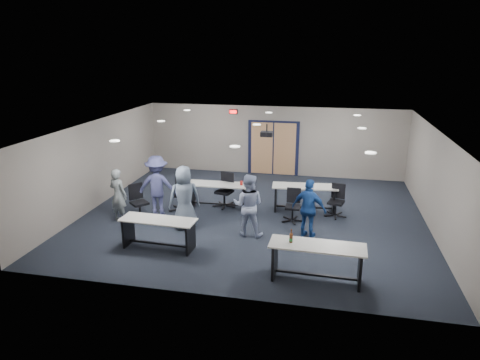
% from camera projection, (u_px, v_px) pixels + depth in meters
% --- Properties ---
extents(floor, '(10.00, 10.00, 0.00)m').
position_uv_depth(floor, '(253.00, 215.00, 12.92)').
color(floor, black).
rests_on(floor, ground).
extents(back_wall, '(10.00, 0.04, 2.70)m').
position_uv_depth(back_wall, '(274.00, 141.00, 16.73)').
color(back_wall, gray).
rests_on(back_wall, floor).
extents(front_wall, '(10.00, 0.04, 2.70)m').
position_uv_depth(front_wall, '(213.00, 235.00, 8.31)').
color(front_wall, gray).
rests_on(front_wall, floor).
extents(left_wall, '(0.04, 9.00, 2.70)m').
position_uv_depth(left_wall, '(98.00, 163.00, 13.50)').
color(left_wall, gray).
rests_on(left_wall, floor).
extents(right_wall, '(0.04, 9.00, 2.70)m').
position_uv_depth(right_wall, '(435.00, 183.00, 11.54)').
color(right_wall, gray).
rests_on(right_wall, floor).
extents(ceiling, '(10.00, 9.00, 0.04)m').
position_uv_depth(ceiling, '(254.00, 126.00, 12.12)').
color(ceiling, silver).
rests_on(ceiling, back_wall).
extents(double_door, '(2.00, 0.07, 2.20)m').
position_uv_depth(double_door, '(273.00, 149.00, 16.78)').
color(double_door, black).
rests_on(double_door, back_wall).
extents(exit_sign, '(0.32, 0.07, 0.18)m').
position_uv_depth(exit_sign, '(233.00, 112.00, 16.67)').
color(exit_sign, black).
rests_on(exit_sign, back_wall).
extents(ceiling_projector, '(0.35, 0.32, 0.37)m').
position_uv_depth(ceiling_projector, '(267.00, 134.00, 12.62)').
color(ceiling_projector, black).
rests_on(ceiling_projector, ceiling).
extents(ceiling_can_lights, '(6.24, 5.74, 0.02)m').
position_uv_depth(ceiling_can_lights, '(255.00, 126.00, 12.37)').
color(ceiling_can_lights, silver).
rests_on(ceiling_can_lights, ceiling).
extents(table_front_left, '(1.92, 0.71, 0.77)m').
position_uv_depth(table_front_left, '(159.00, 228.00, 10.66)').
color(table_front_left, '#B8B5AE').
rests_on(table_front_left, floor).
extents(table_front_right, '(2.06, 0.74, 1.13)m').
position_uv_depth(table_front_right, '(316.00, 256.00, 9.15)').
color(table_front_right, '#B8B5AE').
rests_on(table_front_right, floor).
extents(table_back_left, '(1.92, 0.70, 0.90)m').
position_uv_depth(table_back_left, '(218.00, 191.00, 13.41)').
color(table_back_left, '#B8B5AE').
rests_on(table_back_left, floor).
extents(table_back_right, '(2.03, 0.82, 0.80)m').
position_uv_depth(table_back_right, '(305.00, 194.00, 13.12)').
color(table_back_right, '#B8B5AE').
rests_on(table_back_right, floor).
extents(chair_back_a, '(0.74, 0.74, 1.15)m').
position_uv_depth(chair_back_a, '(181.00, 193.00, 13.13)').
color(chair_back_a, black).
rests_on(chair_back_a, floor).
extents(chair_back_b, '(0.83, 0.83, 1.08)m').
position_uv_depth(chair_back_b, '(224.00, 190.00, 13.45)').
color(chair_back_b, black).
rests_on(chair_back_b, floor).
extents(chair_back_c, '(0.61, 0.61, 0.96)m').
position_uv_depth(chair_back_c, '(293.00, 206.00, 12.31)').
color(chair_back_c, black).
rests_on(chair_back_c, floor).
extents(chair_back_d, '(0.76, 0.76, 0.98)m').
position_uv_depth(chair_back_d, '(336.00, 201.00, 12.67)').
color(chair_back_d, black).
rests_on(chair_back_d, floor).
extents(chair_loose_left, '(0.90, 0.90, 1.01)m').
position_uv_depth(chair_loose_left, '(139.00, 202.00, 12.56)').
color(chair_loose_left, black).
rests_on(chair_loose_left, floor).
extents(person_gray, '(0.66, 0.53, 1.58)m').
position_uv_depth(person_gray, '(118.00, 195.00, 12.26)').
color(person_gray, gray).
rests_on(person_gray, floor).
extents(person_plaid, '(1.04, 0.90, 1.79)m').
position_uv_depth(person_plaid, '(184.00, 198.00, 11.74)').
color(person_plaid, slate).
rests_on(person_plaid, floor).
extents(person_lightblue, '(0.85, 0.67, 1.70)m').
position_uv_depth(person_lightblue, '(248.00, 205.00, 11.31)').
color(person_lightblue, '#97A4C8').
rests_on(person_lightblue, floor).
extents(person_navy, '(1.02, 0.68, 1.60)m').
position_uv_depth(person_navy, '(309.00, 209.00, 11.18)').
color(person_navy, navy).
rests_on(person_navy, floor).
extents(person_back, '(1.30, 0.91, 1.83)m').
position_uv_depth(person_back, '(157.00, 186.00, 12.69)').
color(person_back, '#424578').
rests_on(person_back, floor).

